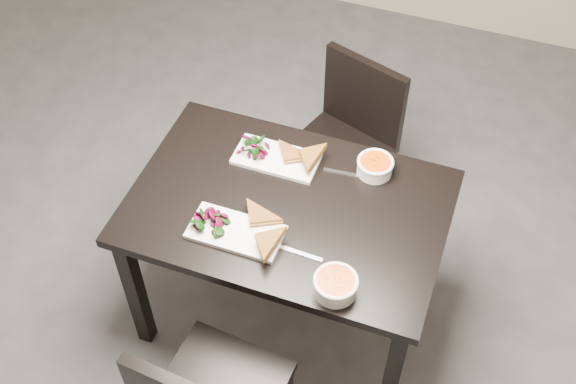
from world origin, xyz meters
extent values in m
plane|color=#47474C|center=(0.00, 0.00, 0.00)|extent=(5.00, 5.00, 0.00)
cube|color=black|center=(0.34, 0.08, 0.73)|extent=(1.20, 0.80, 0.04)
cube|color=black|center=(-0.20, -0.26, 0.35)|extent=(0.06, 0.06, 0.71)
cube|color=black|center=(0.88, -0.26, 0.35)|extent=(0.06, 0.06, 0.71)
cube|color=black|center=(-0.20, 0.42, 0.35)|extent=(0.06, 0.06, 0.71)
cube|color=black|center=(0.88, 0.42, 0.35)|extent=(0.06, 0.06, 0.71)
cube|color=black|center=(0.16, -0.38, 0.21)|extent=(0.04, 0.04, 0.41)
cube|color=black|center=(0.36, 0.70, 0.43)|extent=(0.53, 0.53, 0.04)
cube|color=black|center=(0.13, 0.59, 0.21)|extent=(0.05, 0.05, 0.41)
cube|color=black|center=(0.47, 0.47, 0.21)|extent=(0.05, 0.05, 0.41)
cube|color=black|center=(0.25, 0.93, 0.21)|extent=(0.05, 0.05, 0.41)
cube|color=black|center=(0.59, 0.82, 0.21)|extent=(0.05, 0.05, 0.41)
cube|color=black|center=(0.42, 0.88, 0.65)|extent=(0.41, 0.17, 0.40)
cube|color=white|center=(0.21, -0.12, 0.76)|extent=(0.35, 0.17, 0.02)
cylinder|color=white|center=(0.63, -0.23, 0.78)|extent=(0.15, 0.15, 0.06)
cylinder|color=#D84C09|center=(0.63, -0.23, 0.81)|extent=(0.13, 0.13, 0.02)
torus|color=white|center=(0.63, -0.23, 0.81)|extent=(0.16, 0.16, 0.01)
cube|color=silver|center=(0.46, -0.12, 0.75)|extent=(0.18, 0.02, 0.00)
cube|color=white|center=(0.22, 0.28, 0.76)|extent=(0.34, 0.17, 0.02)
cylinder|color=white|center=(0.61, 0.35, 0.78)|extent=(0.14, 0.14, 0.05)
cylinder|color=#D84C09|center=(0.61, 0.35, 0.80)|extent=(0.12, 0.12, 0.02)
torus|color=white|center=(0.61, 0.35, 0.81)|extent=(0.15, 0.15, 0.01)
cube|color=silver|center=(0.50, 0.30, 0.75)|extent=(0.18, 0.03, 0.00)
camera|label=1|loc=(0.93, -1.54, 2.81)|focal=44.36mm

